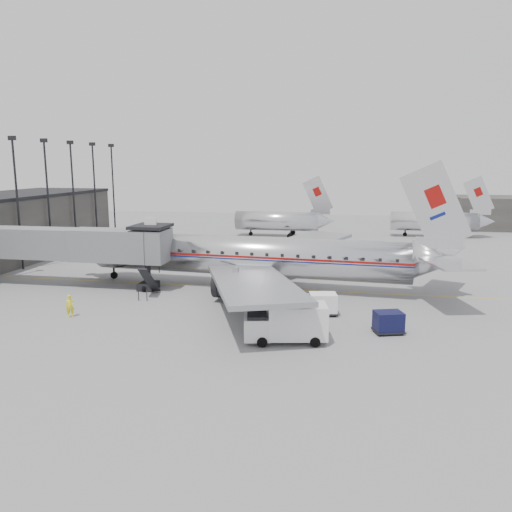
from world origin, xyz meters
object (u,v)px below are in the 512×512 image
at_px(airliner, 254,256).
at_px(service_van, 287,322).
at_px(baggage_cart_navy, 388,322).
at_px(baggage_cart_white, 323,303).
at_px(ramp_worker, 70,306).

xyz_separation_m(airliner, service_van, (5.05, -14.78, -1.76)).
bearing_deg(baggage_cart_navy, airliner, 118.70).
relative_size(airliner, baggage_cart_navy, 16.36).
height_order(airliner, baggage_cart_navy, airliner).
distance_m(service_van, baggage_cart_white, 7.19).
bearing_deg(service_van, airliner, 97.91).
bearing_deg(airliner, service_van, -67.05).
xyz_separation_m(airliner, baggage_cart_navy, (12.13, -11.64, -2.30)).
xyz_separation_m(baggage_cart_white, ramp_worker, (-20.00, -4.32, -0.03)).
bearing_deg(ramp_worker, baggage_cart_navy, -33.78).
height_order(service_van, ramp_worker, service_van).
distance_m(service_van, baggage_cart_navy, 7.76).
bearing_deg(ramp_worker, airliner, 8.59).
height_order(baggage_cart_white, ramp_worker, ramp_worker).
xyz_separation_m(baggage_cart_navy, baggage_cart_white, (-4.92, 3.70, 0.09)).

